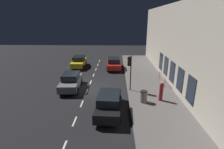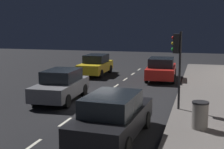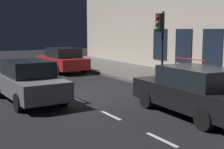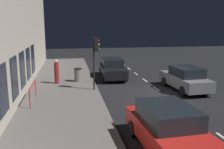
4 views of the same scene
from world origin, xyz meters
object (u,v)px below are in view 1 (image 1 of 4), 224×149
object	(u,v)px
traffic_light	(130,65)
parked_car_0	(79,62)
trash_bin	(144,96)
parked_car_1	(114,63)
parked_car_3	(109,103)
pedestrian_0	(161,92)
parked_car_2	(71,81)

from	to	relation	value
traffic_light	parked_car_0	distance (m)	11.43
trash_bin	parked_car_1	bearing A→B (deg)	104.22
parked_car_3	trash_bin	size ratio (longest dim) A/B	4.67
traffic_light	parked_car_1	world-z (taller)	traffic_light
pedestrian_0	trash_bin	bearing A→B (deg)	155.92
parked_car_3	traffic_light	bearing A→B (deg)	68.49
parked_car_1	trash_bin	bearing A→B (deg)	-78.65
parked_car_1	traffic_light	bearing A→B (deg)	-81.50
parked_car_3	parked_car_2	bearing A→B (deg)	133.89
traffic_light	pedestrian_0	bearing A→B (deg)	-39.97
parked_car_3	trash_bin	world-z (taller)	parked_car_3
parked_car_0	pedestrian_0	world-z (taller)	pedestrian_0
parked_car_0	parked_car_2	distance (m)	8.39
parked_car_3	pedestrian_0	bearing A→B (deg)	25.19
parked_car_0	parked_car_2	size ratio (longest dim) A/B	1.00
pedestrian_0	traffic_light	bearing A→B (deg)	103.05
traffic_light	parked_car_3	xyz separation A→B (m)	(-1.77, -3.98, -1.90)
parked_car_1	parked_car_3	world-z (taller)	same
traffic_light	pedestrian_0	world-z (taller)	traffic_light
pedestrian_0	parked_car_3	bearing A→B (deg)	165.70
traffic_light	pedestrian_0	xyz separation A→B (m)	(2.58, -2.16, -1.73)
traffic_light	parked_car_1	xyz separation A→B (m)	(-1.63, 8.10, -1.90)
traffic_light	parked_car_2	size ratio (longest dim) A/B	0.80
trash_bin	parked_car_2	bearing A→B (deg)	155.44
traffic_light	parked_car_3	bearing A→B (deg)	-114.01
parked_car_1	pedestrian_0	distance (m)	11.09
parked_car_2	pedestrian_0	distance (m)	8.89
parked_car_1	trash_bin	size ratio (longest dim) A/B	4.52
parked_car_0	pedestrian_0	xyz separation A→B (m)	(9.38, -11.15, 0.17)
traffic_light	parked_car_0	world-z (taller)	traffic_light
parked_car_2	trash_bin	distance (m)	7.60
parked_car_2	parked_car_3	distance (m)	6.17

